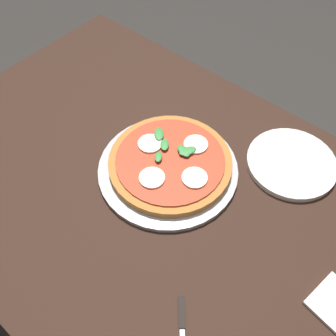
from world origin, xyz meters
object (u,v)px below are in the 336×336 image
object	(u,v)px
serving_tray	(168,169)
plate_white	(291,163)
dining_table	(160,215)
knife	(182,327)
pizza	(170,162)

from	to	relation	value
serving_tray	plate_white	bearing A→B (deg)	-136.27
dining_table	knife	world-z (taller)	knife
pizza	plate_white	world-z (taller)	pizza
plate_white	knife	distance (m)	0.45
dining_table	knife	bearing A→B (deg)	139.07
dining_table	pizza	bearing A→B (deg)	-73.13
knife	dining_table	bearing A→B (deg)	-40.93
dining_table	plate_white	size ratio (longest dim) A/B	5.88
dining_table	plate_white	xyz separation A→B (m)	(-0.19, -0.25, 0.13)
knife	plate_white	bearing A→B (deg)	-85.53
serving_tray	knife	xyz separation A→B (m)	(-0.25, 0.25, -0.00)
dining_table	serving_tray	xyz separation A→B (m)	(0.02, -0.05, 0.13)
pizza	serving_tray	bearing A→B (deg)	96.62
pizza	plate_white	xyz separation A→B (m)	(-0.21, -0.19, -0.02)
dining_table	pizza	distance (m)	0.16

